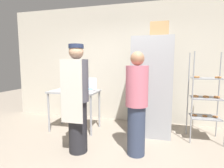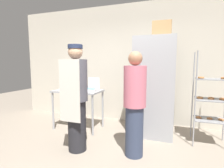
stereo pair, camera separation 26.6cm
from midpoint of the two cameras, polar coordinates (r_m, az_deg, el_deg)
The scene contains 10 objects.
ground_plane at distance 2.73m, azimuth -1.33°, elevation -25.30°, with size 14.00×14.00×0.00m, color gray.
back_wall at distance 4.41m, azimuth 8.72°, elevation 6.53°, with size 6.40×0.12×2.89m, color beige.
refrigerator at distance 3.66m, azimuth 15.71°, elevation -0.91°, with size 0.78×0.76×1.96m.
baking_rack at distance 3.63m, azimuth 31.47°, elevation -4.27°, with size 0.57×0.47×1.66m.
prep_counter at distance 3.91m, azimuth -9.11°, elevation -3.65°, with size 1.03×0.61×0.87m.
donut_box at distance 3.68m, azimuth -4.63°, elevation -1.66°, with size 0.26×0.24×0.29m.
blender_pitcher at distance 3.99m, azimuth -6.92°, elevation -0.05°, with size 0.14×0.14×0.27m.
cardboard_storage_box at distance 3.60m, azimuth 18.19°, elevation 16.71°, with size 0.35×0.33×0.28m.
person_baker at distance 2.88m, azimuth -9.03°, elevation -4.19°, with size 0.37×0.39×1.74m.
person_customer at distance 2.73m, azimuth 10.20°, elevation -6.41°, with size 0.35×0.35×1.63m.
Camera 2 is at (0.95, -2.13, 1.44)m, focal length 28.00 mm.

